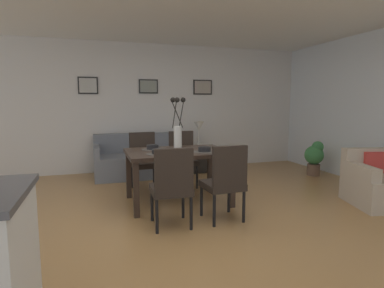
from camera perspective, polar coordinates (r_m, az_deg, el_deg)
name	(u,v)px	position (r m, az deg, el deg)	size (l,w,h in m)	color
ground_plane	(180,226)	(3.73, -2.12, -14.59)	(9.00, 9.00, 0.00)	#A87A47
back_wall_panel	(139,108)	(6.65, -9.64, 6.47)	(9.00, 0.10, 2.60)	silver
dining_table	(178,157)	(4.39, -2.58, -2.32)	(1.40, 0.97, 0.74)	#33261E
dining_chair_near_left	(172,183)	(3.52, -3.65, -7.15)	(0.46, 0.46, 0.92)	black
dining_chair_near_right	(144,158)	(5.19, -8.69, -2.49)	(0.47, 0.47, 0.92)	black
dining_chair_far_left	(225,179)	(3.73, 6.04, -6.36)	(0.46, 0.46, 0.92)	black
dining_chair_far_right	(182,156)	(5.34, -1.75, -2.13)	(0.47, 0.47, 0.92)	black
centerpiece_vase	(178,130)	(4.35, -2.60, 2.48)	(0.21, 0.23, 0.73)	silver
placemat_near_left	(159,154)	(4.10, -6.06, -1.79)	(0.32, 0.32, 0.01)	#4C4742
bowl_near_left	(159,151)	(4.09, -6.07, -1.28)	(0.17, 0.17, 0.07)	black
placemat_near_right	(153,149)	(4.52, -7.15, -0.95)	(0.32, 0.32, 0.01)	#4C4742
bowl_near_right	(153,147)	(4.52, -7.16, -0.48)	(0.17, 0.17, 0.07)	black
placemat_far_left	(204,152)	(4.27, 2.26, -1.40)	(0.32, 0.32, 0.01)	#4C4742
bowl_far_left	(204,149)	(4.26, 2.27, -0.90)	(0.17, 0.17, 0.07)	black
sofa	(142,161)	(6.20, -9.05, -3.07)	(1.78, 0.84, 0.80)	slate
side_table	(199,159)	(6.43, 1.23, -2.77)	(0.36, 0.36, 0.52)	black
table_lamp	(199,128)	(6.35, 1.25, 2.86)	(0.22, 0.22, 0.51)	beige
armchair	(381,184)	(5.08, 31.02, -6.28)	(0.98, 0.98, 0.75)	#B7A893
framed_picture_left	(88,85)	(6.52, -18.32, 10.04)	(0.37, 0.03, 0.33)	black
framed_picture_center	(148,86)	(6.62, -7.89, 10.29)	(0.39, 0.03, 0.29)	black
framed_picture_right	(203,87)	(6.91, 1.95, 10.23)	(0.42, 0.03, 0.31)	black
potted_plant	(315,156)	(6.54, 21.30, -2.11)	(0.36, 0.36, 0.67)	brown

